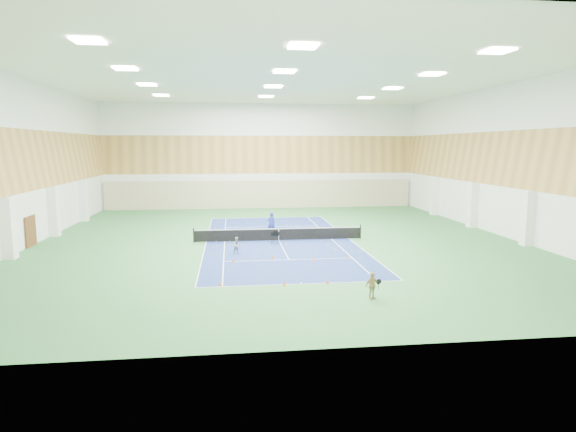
{
  "coord_description": "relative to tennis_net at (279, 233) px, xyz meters",
  "views": [
    {
      "loc": [
        -3.62,
        -35.95,
        7.12
      ],
      "look_at": [
        0.61,
        -0.82,
        2.0
      ],
      "focal_mm": 30.0,
      "sensor_mm": 36.0,
      "label": 1
    }
  ],
  "objects": [
    {
      "name": "cone_svc_a",
      "position": [
        -3.51,
        -6.63,
        -0.44
      ],
      "size": [
        0.2,
        0.2,
        0.22
      ],
      "primitive_type": "cone",
      "color": "#E0600B",
      "rests_on": "ground"
    },
    {
      "name": "room_shell",
      "position": [
        0.0,
        0.0,
        5.45
      ],
      "size": [
        36.0,
        40.0,
        12.0
      ],
      "primitive_type": null,
      "color": "white",
      "rests_on": "ground"
    },
    {
      "name": "child_apron",
      "position": [
        2.92,
        -14.69,
        0.1
      ],
      "size": [
        0.82,
        0.59,
        1.29
      ],
      "primitive_type": "imported",
      "rotation": [
        0.0,
        0.0,
        0.41
      ],
      "color": "#9F835A",
      "rests_on": "ground"
    },
    {
      "name": "ceiling_light_grid",
      "position": [
        0.0,
        0.0,
        11.37
      ],
      "size": [
        21.4,
        25.4,
        0.06
      ],
      "primitive_type": null,
      "color": "white",
      "rests_on": "room_shell"
    },
    {
      "name": "ball_cart",
      "position": [
        -0.37,
        -1.18,
        -0.1
      ],
      "size": [
        0.68,
        0.68,
        0.89
      ],
      "primitive_type": null,
      "rotation": [
        0.0,
        0.0,
        -0.4
      ],
      "color": "black",
      "rests_on": "ground"
    },
    {
      "name": "back_curtain",
      "position": [
        0.0,
        19.75,
        1.05
      ],
      "size": [
        35.4,
        0.16,
        3.2
      ],
      "primitive_type": "cube",
      "color": "#C6B793",
      "rests_on": "ground"
    },
    {
      "name": "cone_base_d",
      "position": [
        3.62,
        -12.17,
        -0.43
      ],
      "size": [
        0.22,
        0.22,
        0.24
      ],
      "primitive_type": "cone",
      "color": "#DE3F0B",
      "rests_on": "ground"
    },
    {
      "name": "cone_base_a",
      "position": [
        -4.19,
        -11.72,
        -0.45
      ],
      "size": [
        0.18,
        0.18,
        0.19
      ],
      "primitive_type": "cone",
      "color": "orange",
      "rests_on": "ground"
    },
    {
      "name": "wood_cladding",
      "position": [
        0.0,
        0.0,
        7.45
      ],
      "size": [
        36.0,
        40.0,
        8.0
      ],
      "primitive_type": null,
      "color": "#BD8846",
      "rests_on": "room_shell"
    },
    {
      "name": "tennis_net",
      "position": [
        0.0,
        0.0,
        0.0
      ],
      "size": [
        12.8,
        0.1,
        1.1
      ],
      "primitive_type": null,
      "color": "black",
      "rests_on": "ground"
    },
    {
      "name": "cone_svc_b",
      "position": [
        -1.01,
        -6.03,
        -0.43
      ],
      "size": [
        0.21,
        0.21,
        0.24
      ],
      "primitive_type": "cone",
      "color": "#D7640B",
      "rests_on": "ground"
    },
    {
      "name": "court_surface",
      "position": [
        0.0,
        0.0,
        -0.55
      ],
      "size": [
        10.97,
        23.77,
        0.01
      ],
      "primitive_type": "cube",
      "color": "navy",
      "rests_on": "ground"
    },
    {
      "name": "cone_base_c",
      "position": [
        1.36,
        -11.94,
        -0.45
      ],
      "size": [
        0.18,
        0.18,
        0.2
      ],
      "primitive_type": "cone",
      "color": "#F8550D",
      "rests_on": "ground"
    },
    {
      "name": "coach",
      "position": [
        -0.37,
        2.44,
        0.38
      ],
      "size": [
        0.78,
        0.62,
        1.86
      ],
      "primitive_type": "imported",
      "rotation": [
        0.0,
        0.0,
        3.44
      ],
      "color": "navy",
      "rests_on": "ground"
    },
    {
      "name": "cone_base_b",
      "position": [
        -0.93,
        -12.05,
        -0.44
      ],
      "size": [
        0.21,
        0.21,
        0.23
      ],
      "primitive_type": "cone",
      "color": "orange",
      "rests_on": "ground"
    },
    {
      "name": "cone_svc_d",
      "position": [
        3.74,
        -6.69,
        -0.45
      ],
      "size": [
        0.18,
        0.18,
        0.2
      ],
      "primitive_type": "cone",
      "color": "#F75B0D",
      "rests_on": "ground"
    },
    {
      "name": "tennis_balls_scatter",
      "position": [
        0.0,
        0.0,
        -0.5
      ],
      "size": [
        10.57,
        22.77,
        0.07
      ],
      "primitive_type": null,
      "color": "#D7F329",
      "rests_on": "ground"
    },
    {
      "name": "cone_svc_c",
      "position": [
        1.5,
        -6.85,
        -0.43
      ],
      "size": [
        0.21,
        0.21,
        0.23
      ],
      "primitive_type": "cone",
      "color": "#FF5F0D",
      "rests_on": "ground"
    },
    {
      "name": "ground",
      "position": [
        0.0,
        0.0,
        -0.55
      ],
      "size": [
        40.0,
        40.0,
        0.0
      ],
      "primitive_type": "plane",
      "color": "#2F6E38",
      "rests_on": "ground"
    },
    {
      "name": "child_court",
      "position": [
        -3.24,
        -4.21,
        0.01
      ],
      "size": [
        0.65,
        0.58,
        1.12
      ],
      "primitive_type": "imported",
      "rotation": [
        0.0,
        0.0,
        0.33
      ],
      "color": "gray",
      "rests_on": "ground"
    },
    {
      "name": "door_left_b",
      "position": [
        -17.92,
        0.0,
        0.55
      ],
      "size": [
        0.08,
        1.8,
        2.2
      ],
      "primitive_type": "cube",
      "color": "#593319",
      "rests_on": "ground"
    }
  ]
}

